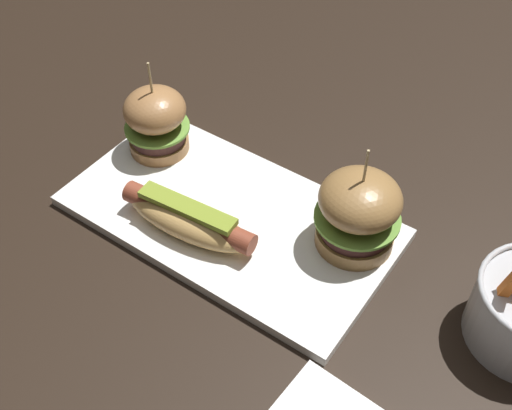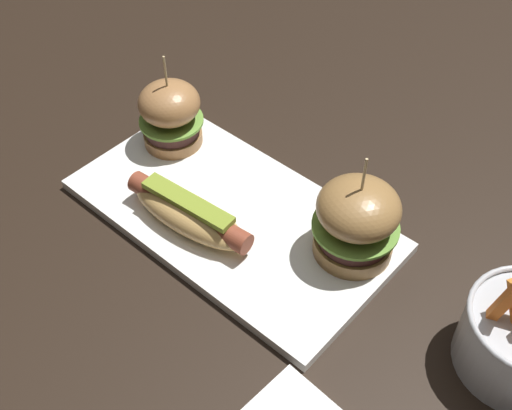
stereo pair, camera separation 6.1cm
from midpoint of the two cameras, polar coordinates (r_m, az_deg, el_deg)
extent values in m
plane|color=black|center=(0.83, -4.47, -1.48)|extent=(3.00, 3.00, 0.00)
cube|color=white|center=(0.82, -4.50, -1.15)|extent=(0.42, 0.22, 0.01)
ellipsoid|color=tan|center=(0.79, -8.22, -1.43)|extent=(0.18, 0.07, 0.04)
cylinder|color=brown|center=(0.78, -8.26, -1.16)|extent=(0.18, 0.04, 0.03)
cube|color=olive|center=(0.77, -8.39, -0.32)|extent=(0.13, 0.04, 0.01)
cylinder|color=#A16F42|center=(0.91, -10.47, 5.35)|extent=(0.08, 0.08, 0.02)
cylinder|color=#452725|center=(0.90, -10.62, 6.20)|extent=(0.08, 0.08, 0.02)
cylinder|color=#6B9E3D|center=(0.90, -10.72, 6.75)|extent=(0.09, 0.09, 0.00)
ellipsoid|color=#A16F42|center=(0.88, -10.98, 8.25)|extent=(0.08, 0.08, 0.06)
cylinder|color=tan|center=(0.85, -11.38, 10.51)|extent=(0.00, 0.00, 0.06)
cylinder|color=olive|center=(0.78, 6.52, -2.80)|extent=(0.10, 0.10, 0.02)
cylinder|color=#3F201D|center=(0.77, 6.64, -1.80)|extent=(0.09, 0.09, 0.02)
cylinder|color=#6B9E3D|center=(0.76, 6.72, -1.20)|extent=(0.10, 0.10, 0.00)
ellipsoid|color=olive|center=(0.73, 6.92, 0.42)|extent=(0.10, 0.10, 0.06)
cylinder|color=tan|center=(0.70, 7.23, 2.91)|extent=(0.00, 0.00, 0.06)
cube|color=orange|center=(0.68, 19.21, -6.87)|extent=(0.03, 0.01, 0.09)
camera|label=1|loc=(0.03, -92.27, -2.37)|focal=45.06mm
camera|label=2|loc=(0.03, 87.73, 2.37)|focal=45.06mm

